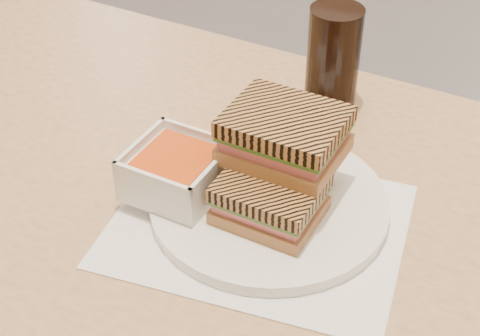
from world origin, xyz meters
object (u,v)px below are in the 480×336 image
at_px(plate, 269,203).
at_px(panini_lower, 270,199).
at_px(soup_bowl, 177,172).
at_px(main_table, 200,234).
at_px(cola_glass, 333,62).

xyz_separation_m(plate, panini_lower, (0.01, -0.03, 0.03)).
bearing_deg(plate, soup_bowl, -166.70).
relative_size(main_table, soup_bowl, 10.69).
bearing_deg(soup_bowl, main_table, 92.62).
relative_size(soup_bowl, panini_lower, 0.94).
bearing_deg(panini_lower, plate, 111.55).
bearing_deg(main_table, cola_glass, 61.70).
bearing_deg(plate, cola_glass, 90.11).
distance_m(soup_bowl, cola_glass, 0.29).
distance_m(panini_lower, cola_glass, 0.27).
height_order(main_table, soup_bowl, soup_bowl).
xyz_separation_m(soup_bowl, panini_lower, (0.12, -0.00, 0.00)).
distance_m(plate, soup_bowl, 0.12).
height_order(main_table, cola_glass, cola_glass).
height_order(plate, panini_lower, panini_lower).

